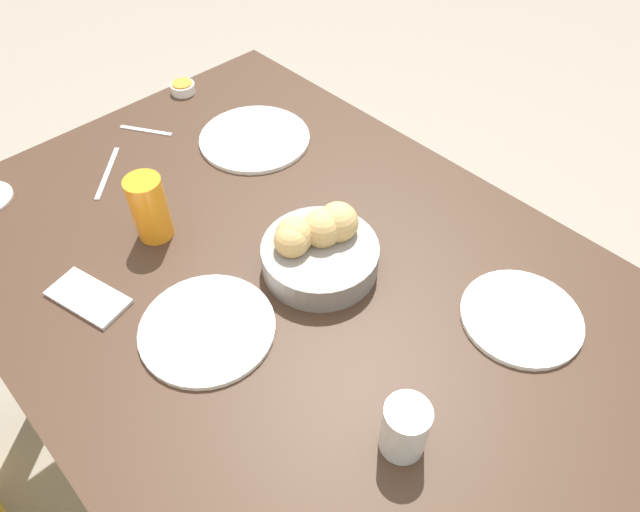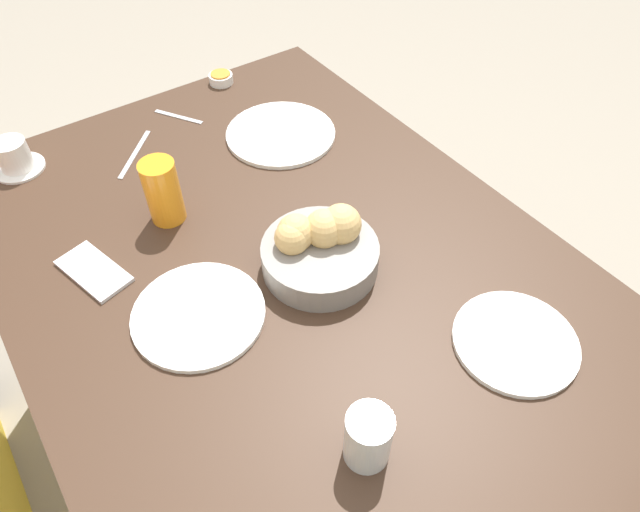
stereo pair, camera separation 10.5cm
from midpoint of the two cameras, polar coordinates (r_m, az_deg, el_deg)
ground_plane at (r=1.73m, az=0.06°, el=-18.72°), size 10.00×10.00×0.00m
dining_table at (r=1.14m, az=0.09°, el=-4.97°), size 1.43×0.97×0.77m
bread_basket at (r=1.05m, az=2.75°, el=0.73°), size 0.22×0.22×0.12m
plate_near_left at (r=1.04m, az=21.76°, el=-8.14°), size 0.21×0.21×0.01m
plate_near_right at (r=1.38m, az=-1.74°, el=12.03°), size 0.26×0.26×0.01m
plate_far_center at (r=1.01m, az=-9.15°, el=-5.94°), size 0.23×0.23×0.01m
juice_glass at (r=1.15m, az=-12.95°, el=6.17°), size 0.07×0.07×0.14m
water_tumbler at (r=0.84m, az=8.58°, el=-17.76°), size 0.07×0.07×0.10m
coffee_cup at (r=1.41m, az=-26.40°, el=8.75°), size 0.11×0.11×0.07m
jam_bowl_honey at (r=1.59m, az=-7.94°, el=17.13°), size 0.06×0.06×0.03m
fork_silver at (r=1.38m, az=-15.96°, el=9.68°), size 0.14×0.13×0.00m
spoon_coffee at (r=1.48m, az=-11.95°, el=13.37°), size 0.12×0.08×0.00m
cell_phone at (r=1.13m, az=-19.25°, el=-1.58°), size 0.16×0.11×0.01m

